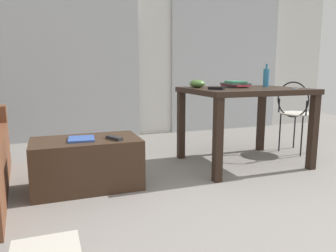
% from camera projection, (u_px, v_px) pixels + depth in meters
% --- Properties ---
extents(ground_plane, '(8.53, 8.53, 0.00)m').
position_uv_depth(ground_plane, '(227.00, 175.00, 2.97)').
color(ground_plane, gray).
extents(wall_back, '(6.24, 0.10, 2.54)m').
position_uv_depth(wall_back, '(154.00, 48.00, 4.77)').
color(wall_back, silver).
rests_on(wall_back, ground).
extents(curtains, '(4.26, 0.03, 2.09)m').
position_uv_depth(curtains, '(155.00, 64.00, 4.73)').
color(curtains, '#B2B7BC').
rests_on(curtains, ground).
extents(coffee_table, '(0.85, 0.49, 0.41)m').
position_uv_depth(coffee_table, '(87.00, 163.00, 2.63)').
color(coffee_table, '#382619').
rests_on(coffee_table, ground).
extents(craft_table, '(1.13, 0.91, 0.78)m').
position_uv_depth(craft_table, '(244.00, 99.00, 3.23)').
color(craft_table, black).
rests_on(craft_table, ground).
extents(wire_chair, '(0.41, 0.44, 0.83)m').
position_uv_depth(wire_chair, '(296.00, 109.00, 3.68)').
color(wire_chair, silver).
rests_on(wire_chair, ground).
extents(bottle_near, '(0.06, 0.06, 0.24)m').
position_uv_depth(bottle_near, '(266.00, 77.00, 3.43)').
color(bottle_near, teal).
rests_on(bottle_near, craft_table).
extents(bowl, '(0.16, 0.16, 0.08)m').
position_uv_depth(bowl, '(197.00, 84.00, 3.24)').
color(bowl, '#477033').
rests_on(bowl, craft_table).
extents(book_stack, '(0.23, 0.32, 0.07)m').
position_uv_depth(book_stack, '(235.00, 84.00, 3.31)').
color(book_stack, '#4C4C51').
rests_on(book_stack, craft_table).
extents(tv_remote_on_table, '(0.13, 0.15, 0.02)m').
position_uv_depth(tv_remote_on_table, '(216.00, 88.00, 2.93)').
color(tv_remote_on_table, black).
rests_on(tv_remote_on_table, craft_table).
extents(scissors, '(0.12, 0.11, 0.00)m').
position_uv_depth(scissors, '(295.00, 88.00, 3.10)').
color(scissors, '#9EA0A5').
rests_on(scissors, craft_table).
extents(tv_remote_primary, '(0.12, 0.17, 0.02)m').
position_uv_depth(tv_remote_primary, '(114.00, 138.00, 2.57)').
color(tv_remote_primary, '#232326').
rests_on(tv_remote_primary, coffee_table).
extents(magazine, '(0.22, 0.24, 0.02)m').
position_uv_depth(magazine, '(81.00, 139.00, 2.56)').
color(magazine, '#33519E').
rests_on(magazine, coffee_table).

